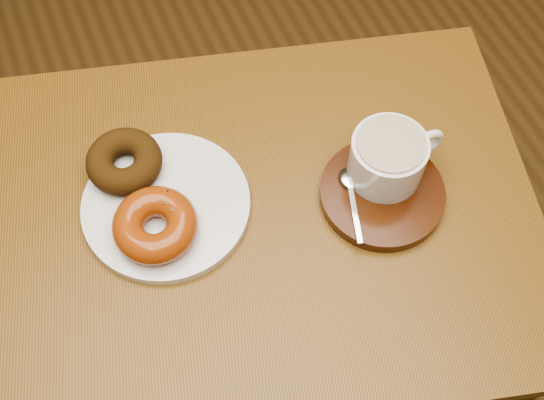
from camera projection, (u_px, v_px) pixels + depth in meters
name	position (u px, v px, depth m)	size (l,w,h in m)	color
cafe_table	(259.00, 249.00, 0.99)	(0.85, 0.72, 0.69)	brown
donut_plate	(166.00, 205.00, 0.89)	(0.22, 0.22, 0.01)	silver
donut_cinnamon	(124.00, 161.00, 0.89)	(0.10, 0.10, 0.04)	#38210B
donut_caramel	(155.00, 225.00, 0.84)	(0.13, 0.13, 0.04)	#923D0F
saucer	(382.00, 194.00, 0.89)	(0.16, 0.16, 0.02)	#341607
coffee_cup	(389.00, 157.00, 0.87)	(0.13, 0.10, 0.07)	silver
teaspoon	(350.00, 185.00, 0.89)	(0.04, 0.11, 0.01)	silver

